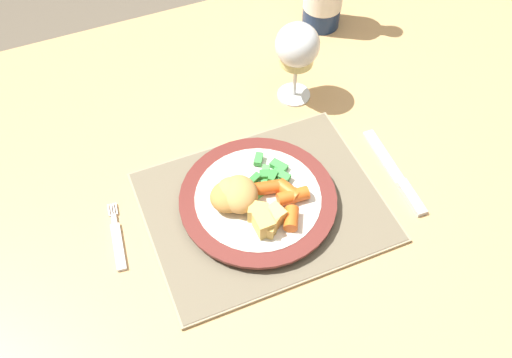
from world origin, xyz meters
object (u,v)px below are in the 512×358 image
dining_table (262,206)px  wine_glass (297,48)px  dinner_plate (258,200)px  table_knife (399,178)px  fork (118,241)px

dining_table → wine_glass: wine_glass is taller
dining_table → dinner_plate: size_ratio=6.28×
table_knife → wine_glass: (-0.08, 0.25, 0.11)m
dinner_plate → fork: dinner_plate is taller
dinner_plate → wine_glass: 0.28m
table_knife → dinner_plate: bearing=170.2°
dining_table → table_knife: table_knife is taller
fork → wine_glass: wine_glass is taller
fork → table_knife: bearing=-7.7°
dinner_plate → wine_glass: wine_glass is taller
wine_glass → table_knife: bearing=-72.5°
dining_table → wine_glass: 0.28m
table_knife → fork: bearing=172.3°
dining_table → table_knife: size_ratio=8.25×
table_knife → wine_glass: bearing=107.5°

